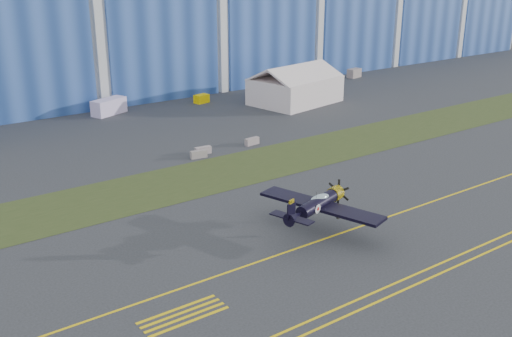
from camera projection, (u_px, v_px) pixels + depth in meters
ground at (310, 212)px, 55.98m from camera, size 260.00×260.00×0.00m
grass_median at (228, 171)px, 66.70m from camera, size 260.00×10.00×0.02m
hangar at (49, 2)px, 105.99m from camera, size 220.00×45.70×30.00m
taxiway_centreline at (347, 231)px, 52.14m from camera, size 200.00×0.20×0.02m
edge_line_near at (436, 275)px, 44.86m from camera, size 80.00×0.20×0.02m
edge_line_far at (425, 270)px, 45.63m from camera, size 80.00×0.20×0.02m
hold_short_ladder at (183, 315)px, 39.90m from camera, size 6.00×2.40×0.02m
warbird at (318, 204)px, 50.79m from camera, size 12.44×13.73×3.40m
tent at (295, 84)px, 96.77m from camera, size 15.20×12.29×6.32m
shipping_container at (109, 107)px, 90.38m from camera, size 5.90×4.06×2.37m
tug at (202, 99)px, 97.61m from camera, size 2.57×1.90×1.36m
gse_box at (354, 73)px, 117.98m from camera, size 3.14×2.07×1.74m
barrier_a at (199, 154)px, 70.94m from camera, size 2.07×0.89×0.90m
barrier_b at (203, 150)px, 72.36m from camera, size 2.05×0.78×0.90m
barrier_c at (252, 141)px, 75.90m from camera, size 2.05×0.82×0.90m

